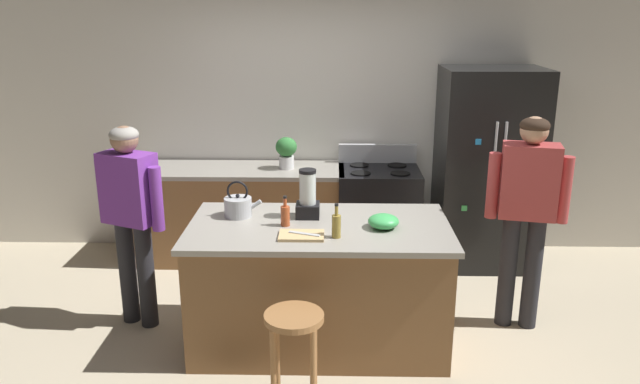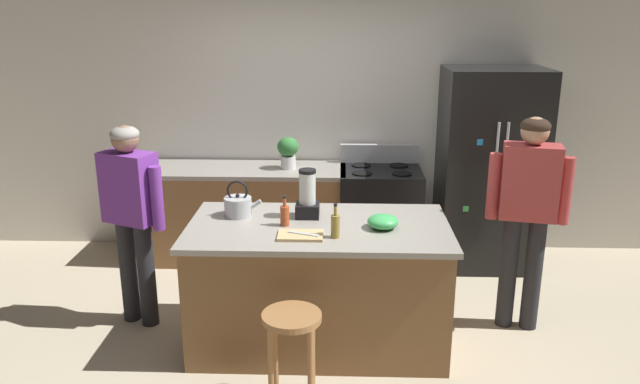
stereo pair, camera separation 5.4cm
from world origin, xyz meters
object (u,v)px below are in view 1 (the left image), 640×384
(tea_kettle, at_px, (238,206))
(chef_knife, at_px, (304,234))
(cutting_board, at_px, (301,235))
(person_by_sink_right, at_px, (527,203))
(bottle_vinegar, at_px, (336,225))
(mixing_bowl, at_px, (383,221))
(bar_stool, at_px, (294,335))
(stove_range, at_px, (378,214))
(bottle_cooking_sauce, at_px, (285,215))
(kitchen_island, at_px, (319,284))
(potted_plant, at_px, (286,151))
(person_by_island_left, at_px, (131,208))
(blender_appliance, at_px, (308,197))
(refrigerator, at_px, (487,169))

(tea_kettle, height_order, chef_knife, tea_kettle)
(cutting_board, bearing_deg, person_by_sink_right, 17.17)
(bottle_vinegar, bearing_deg, mixing_bowl, 29.95)
(person_by_sink_right, distance_m, bar_stool, 2.02)
(mixing_bowl, bearing_deg, stove_range, 86.93)
(bottle_cooking_sauce, height_order, mixing_bowl, bottle_cooking_sauce)
(kitchen_island, xyz_separation_m, tea_kettle, (-0.59, 0.17, 0.53))
(potted_plant, bearing_deg, person_by_island_left, -129.00)
(person_by_island_left, xyz_separation_m, bar_stool, (1.27, -1.02, -0.45))
(stove_range, xyz_separation_m, potted_plant, (-0.87, 0.03, 0.62))
(person_by_island_left, xyz_separation_m, tea_kettle, (0.81, -0.07, 0.04))
(blender_appliance, relative_size, bottle_cooking_sauce, 1.64)
(mixing_bowl, height_order, tea_kettle, tea_kettle)
(person_by_sink_right, relative_size, cutting_board, 5.45)
(bottle_vinegar, distance_m, chef_knife, 0.22)
(refrigerator, bearing_deg, cutting_board, -133.40)
(refrigerator, distance_m, tea_kettle, 2.50)
(bottle_cooking_sauce, bearing_deg, refrigerator, 40.71)
(bar_stool, bearing_deg, mixing_bowl, 51.63)
(cutting_board, bearing_deg, kitchen_island, 64.63)
(potted_plant, xyz_separation_m, bottle_vinegar, (0.46, -1.79, -0.09))
(refrigerator, relative_size, potted_plant, 6.19)
(person_by_sink_right, bearing_deg, kitchen_island, -169.98)
(kitchen_island, relative_size, tea_kettle, 6.68)
(chef_knife, bearing_deg, bottle_vinegar, 19.20)
(refrigerator, height_order, bar_stool, refrigerator)
(kitchen_island, distance_m, mixing_bowl, 0.67)
(stove_range, height_order, blender_appliance, blender_appliance)
(person_by_sink_right, bearing_deg, blender_appliance, -176.60)
(bottle_vinegar, distance_m, tea_kettle, 0.82)
(kitchen_island, height_order, cutting_board, cutting_board)
(refrigerator, distance_m, bottle_cooking_sauce, 2.33)
(stove_range, bearing_deg, bottle_vinegar, -103.10)
(chef_knife, bearing_deg, refrigerator, 67.07)
(refrigerator, bearing_deg, bottle_cooking_sauce, -139.29)
(stove_range, relative_size, person_by_sink_right, 0.67)
(person_by_island_left, distance_m, bottle_cooking_sauce, 1.20)
(kitchen_island, distance_m, blender_appliance, 0.63)
(refrigerator, height_order, person_by_sink_right, refrigerator)
(person_by_island_left, height_order, chef_knife, person_by_island_left)
(person_by_sink_right, relative_size, potted_plant, 5.45)
(person_by_island_left, relative_size, cutting_board, 5.21)
(blender_appliance, distance_m, mixing_bowl, 0.59)
(cutting_board, height_order, chef_knife, chef_knife)
(refrigerator, relative_size, bottle_vinegar, 7.87)
(bottle_cooking_sauce, bearing_deg, potted_plant, 93.93)
(person_by_island_left, bearing_deg, kitchen_island, -9.65)
(bottle_cooking_sauce, height_order, chef_knife, bottle_cooking_sauce)
(stove_range, relative_size, potted_plant, 3.63)
(bottle_cooking_sauce, distance_m, cutting_board, 0.26)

